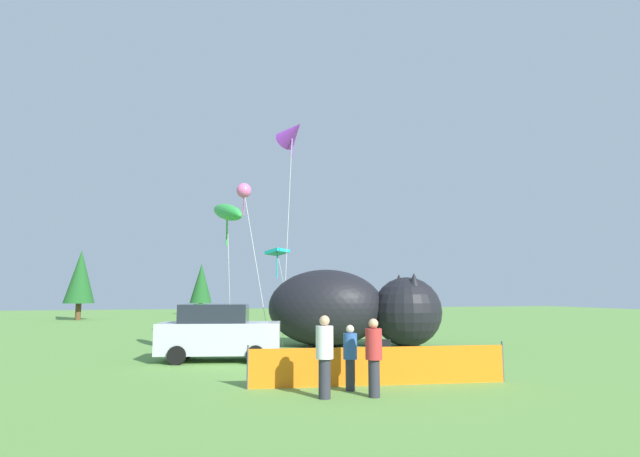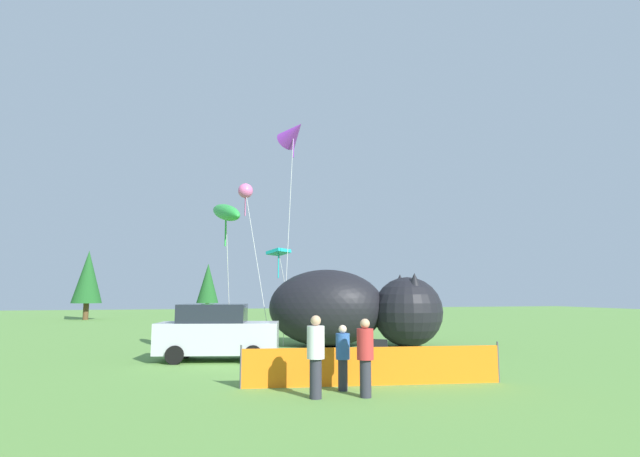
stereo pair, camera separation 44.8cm
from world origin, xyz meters
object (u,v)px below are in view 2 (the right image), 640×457
(folding_chair, at_px, (381,351))
(kite_teal_diamond, at_px, (279,253))
(spectator_in_red_shirt, at_px, (365,354))
(kite_pink_octopus, at_px, (246,192))
(inflatable_cat, at_px, (350,311))
(spectator_in_black_shirt, at_px, (316,353))
(kite_purple_delta, at_px, (293,133))
(kite_green_fish, at_px, (226,213))
(parked_car, at_px, (217,333))
(spectator_in_blue_shirt, at_px, (343,355))

(folding_chair, bearing_deg, kite_teal_diamond, 49.48)
(spectator_in_red_shirt, height_order, kite_pink_octopus, kite_pink_octopus)
(inflatable_cat, bearing_deg, spectator_in_black_shirt, -93.37)
(folding_chair, distance_m, kite_teal_diamond, 9.73)
(kite_purple_delta, bearing_deg, kite_teal_diamond, 157.67)
(kite_purple_delta, xyz_separation_m, kite_green_fish, (-3.65, -5.12, -5.07))
(spectator_in_red_shirt, height_order, kite_purple_delta, kite_purple_delta)
(parked_car, xyz_separation_m, folding_chair, (5.18, -2.76, -0.49))
(inflatable_cat, distance_m, spectator_in_blue_shirt, 10.21)
(inflatable_cat, xyz_separation_m, spectator_in_red_shirt, (-3.07, -10.52, -0.61))
(parked_car, relative_size, spectator_in_blue_shirt, 2.82)
(parked_car, xyz_separation_m, spectator_in_black_shirt, (1.86, -7.08, 0.04))
(kite_pink_octopus, bearing_deg, spectator_in_blue_shirt, -85.18)
(folding_chair, xyz_separation_m, inflatable_cat, (0.90, 6.03, 1.10))
(folding_chair, xyz_separation_m, spectator_in_blue_shirt, (-2.44, -3.59, 0.38))
(spectator_in_black_shirt, bearing_deg, spectator_in_red_shirt, -8.15)
(parked_car, height_order, spectator_in_blue_shirt, parked_car)
(folding_chair, xyz_separation_m, spectator_in_red_shirt, (-2.16, -4.48, 0.49))
(parked_car, xyz_separation_m, spectator_in_red_shirt, (3.01, -7.25, -0.00))
(spectator_in_black_shirt, bearing_deg, spectator_in_blue_shirt, 39.52)
(kite_teal_diamond, distance_m, kite_green_fish, 6.26)
(kite_pink_octopus, height_order, kite_green_fish, kite_pink_octopus)
(spectator_in_red_shirt, bearing_deg, folding_chair, 64.23)
(spectator_in_blue_shirt, height_order, kite_purple_delta, kite_purple_delta)
(spectator_in_black_shirt, xyz_separation_m, kite_green_fish, (-1.61, 7.66, 4.42))
(parked_car, height_order, kite_purple_delta, kite_purple_delta)
(kite_teal_diamond, distance_m, kite_pink_octopus, 3.68)
(inflatable_cat, distance_m, spectator_in_red_shirt, 10.97)
(kite_green_fish, bearing_deg, parked_car, -113.50)
(parked_car, height_order, spectator_in_black_shirt, parked_car)
(parked_car, bearing_deg, spectator_in_red_shirt, -55.24)
(spectator_in_red_shirt, bearing_deg, kite_purple_delta, 86.08)
(spectator_in_black_shirt, distance_m, kite_purple_delta, 16.04)
(spectator_in_black_shirt, height_order, kite_green_fish, kite_green_fish)
(spectator_in_red_shirt, relative_size, kite_purple_delta, 0.16)
(spectator_in_blue_shirt, xyz_separation_m, kite_pink_octopus, (-1.11, 13.12, 6.68))
(spectator_in_blue_shirt, xyz_separation_m, kite_purple_delta, (1.16, 12.05, 9.64))
(spectator_in_black_shirt, bearing_deg, kite_pink_octopus, 90.93)
(kite_teal_diamond, bearing_deg, inflatable_cat, -43.54)
(kite_purple_delta, distance_m, kite_green_fish, 8.08)
(kite_purple_delta, bearing_deg, spectator_in_blue_shirt, -95.50)
(spectator_in_black_shirt, bearing_deg, kite_teal_diamond, 83.91)
(inflatable_cat, xyz_separation_m, kite_pink_octopus, (-4.45, 3.49, 5.96))
(spectator_in_black_shirt, bearing_deg, folding_chair, 52.44)
(inflatable_cat, relative_size, kite_teal_diamond, 1.76)
(folding_chair, distance_m, spectator_in_red_shirt, 5.00)
(folding_chair, bearing_deg, kite_green_fish, 92.91)
(spectator_in_red_shirt, relative_size, spectator_in_black_shirt, 0.96)
(parked_car, relative_size, inflatable_cat, 0.56)
(spectator_in_black_shirt, height_order, kite_pink_octopus, kite_pink_octopus)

